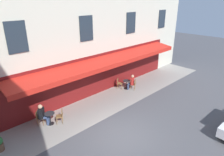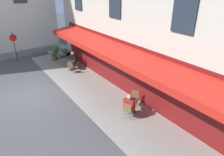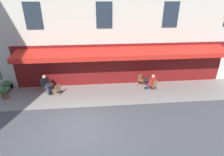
{
  "view_description": "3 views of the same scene",
  "coord_description": "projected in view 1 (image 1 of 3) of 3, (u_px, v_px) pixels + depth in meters",
  "views": [
    {
      "loc": [
        6.88,
        6.3,
        7.18
      ],
      "look_at": [
        -3.11,
        -3.92,
        1.43
      ],
      "focal_mm": 32.29,
      "sensor_mm": 36.0,
      "label": 1
    },
    {
      "loc": [
        -11.43,
        2.07,
        6.21
      ],
      "look_at": [
        -2.75,
        -4.0,
        1.18
      ],
      "focal_mm": 32.23,
      "sensor_mm": 36.0,
      "label": 2
    },
    {
      "loc": [
        -1.01,
        7.63,
        6.3
      ],
      "look_at": [
        -2.04,
        -3.29,
        1.26
      ],
      "focal_mm": 28.23,
      "sensor_mm": 36.0,
      "label": 3
    }
  ],
  "objects": [
    {
      "name": "seated_companion_in_red",
      "position": [
        131.0,
        82.0,
        16.63
      ],
      "size": [
        0.62,
        0.65,
        1.31
      ],
      "color": "navy",
      "rests_on": "ground_plane"
    },
    {
      "name": "cafe_table_mid_terrace",
      "position": [
        50.0,
        117.0,
        12.1
      ],
      "size": [
        0.6,
        0.6,
        0.75
      ],
      "color": "black",
      "rests_on": "ground_plane"
    },
    {
      "name": "cafe_chair_wicker_kerbside",
      "position": [
        61.0,
        115.0,
        12.2
      ],
      "size": [
        0.55,
        0.55,
        0.91
      ],
      "color": "olive",
      "rests_on": "ground_plane"
    },
    {
      "name": "cafe_table_near_entrance",
      "position": [
        126.0,
        83.0,
        16.81
      ],
      "size": [
        0.6,
        0.6,
        0.75
      ],
      "color": "black",
      "rests_on": "ground_plane"
    },
    {
      "name": "seated_patron_in_black",
      "position": [
        42.0,
        114.0,
        12.0
      ],
      "size": [
        0.67,
        0.66,
        1.35
      ],
      "color": "navy",
      "rests_on": "ground_plane"
    },
    {
      "name": "cafe_chair_wicker_by_window",
      "position": [
        39.0,
        116.0,
        12.05
      ],
      "size": [
        0.56,
        0.56,
        0.91
      ],
      "color": "olive",
      "rests_on": "ground_plane"
    },
    {
      "name": "cafe_chair_wicker_facing_street",
      "position": [
        119.0,
        82.0,
        16.86
      ],
      "size": [
        0.56,
        0.56,
        0.91
      ],
      "color": "olive",
      "rests_on": "ground_plane"
    },
    {
      "name": "ground_plane",
      "position": [
        121.0,
        135.0,
        11.32
      ],
      "size": [
        70.0,
        70.0,
        0.0
      ],
      "primitive_type": "plane",
      "color": "#4C4C51"
    },
    {
      "name": "cafe_chair_wicker_corner_left",
      "position": [
        134.0,
        84.0,
        16.63
      ],
      "size": [
        0.55,
        0.55,
        0.91
      ],
      "color": "olive",
      "rests_on": "ground_plane"
    },
    {
      "name": "sidewalk_cafe_terrace",
      "position": [
        118.0,
        96.0,
        15.68
      ],
      "size": [
        20.5,
        3.2,
        0.01
      ],
      "primitive_type": "cube",
      "color": "gray",
      "rests_on": "ground_plane"
    }
  ]
}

